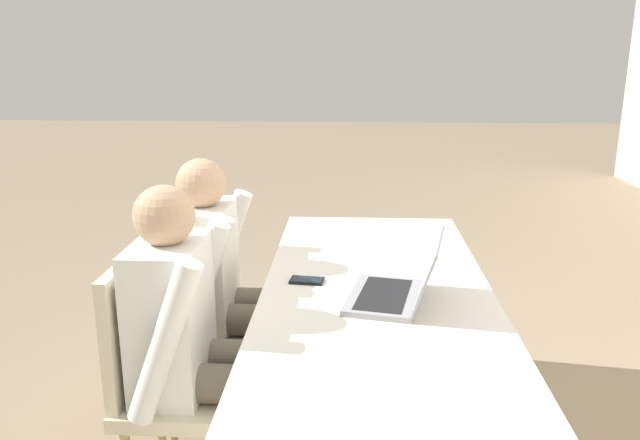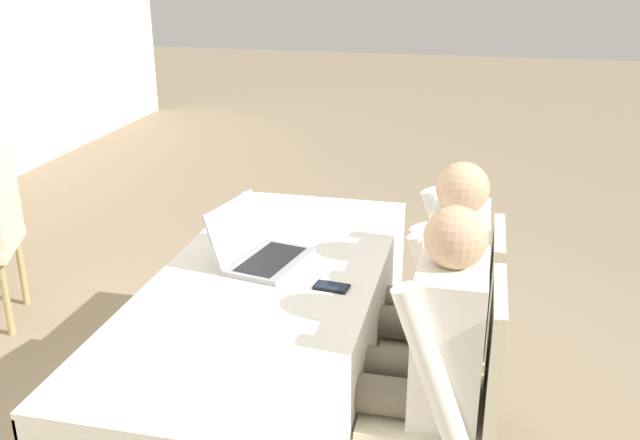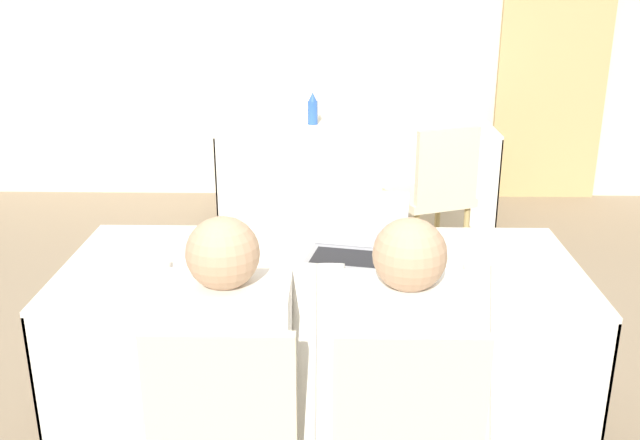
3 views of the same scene
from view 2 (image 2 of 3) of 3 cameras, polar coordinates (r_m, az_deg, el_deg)
conference_table_near at (r=2.78m, az=-4.24°, el=-7.91°), size 1.93×0.83×0.75m
laptop at (r=2.82m, az=-4.80°, el=-2.52°), size 0.41×0.37×0.23m
cell_phone at (r=2.61m, az=0.93°, el=-5.37°), size 0.09×0.13×0.01m
paper_beside_laptop at (r=2.23m, az=-6.30°, el=-10.59°), size 0.25×0.32×0.00m
chair_near_left at (r=2.50m, az=10.53°, el=-13.56°), size 0.44×0.44×0.92m
chair_near_right at (r=2.93m, az=11.08°, el=-8.13°), size 0.44×0.44×0.92m
person_checkered_shirt at (r=2.42m, az=8.28°, el=-10.21°), size 0.50×0.52×1.18m
person_white_shirt at (r=2.86m, az=9.21°, el=-5.15°), size 0.50×0.52×1.18m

